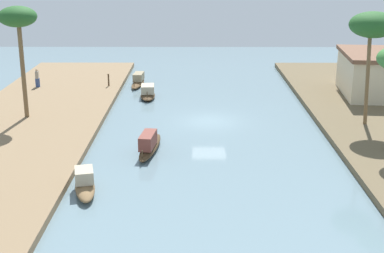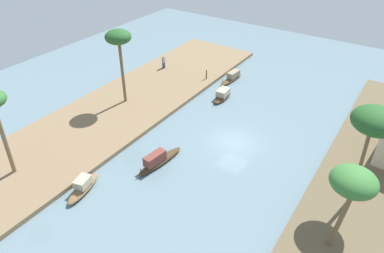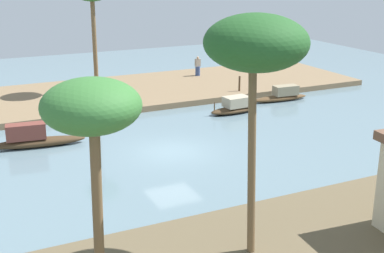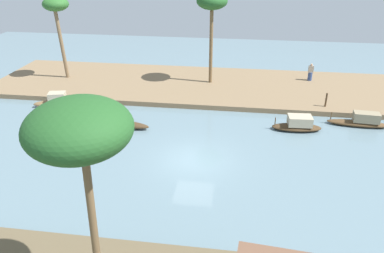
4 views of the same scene
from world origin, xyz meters
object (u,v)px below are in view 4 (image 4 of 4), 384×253
palm_tree_left_near (212,4)px  palm_tree_right_short (79,131)px  mooring_post (326,100)px  person_on_near_bank (310,73)px  palm_tree_left_far (56,8)px  sampan_foreground (57,102)px  sampan_downstream_large (361,121)px  sampan_midstream (298,125)px  sampan_with_tall_canopy (113,120)px

palm_tree_left_near → palm_tree_right_short: 23.99m
mooring_post → palm_tree_left_near: size_ratio=0.14×
person_on_near_bank → palm_tree_left_far: 23.74m
sampan_foreground → palm_tree_right_short: bearing=107.3°
sampan_downstream_large → sampan_foreground: (23.51, -0.36, 0.04)m
palm_tree_right_short → sampan_foreground: bearing=-59.4°
sampan_midstream → person_on_near_bank: size_ratio=2.19×
sampan_midstream → person_on_near_bank: (-2.16, -10.01, 0.67)m
person_on_near_bank → sampan_downstream_large: bearing=99.6°
person_on_near_bank → palm_tree_left_far: (22.90, 2.51, 5.76)m
sampan_midstream → palm_tree_left_near: (7.02, -8.18, 6.95)m
mooring_post → palm_tree_left_near: 12.32m
sampan_midstream → palm_tree_left_far: (20.74, -7.50, 6.43)m
mooring_post → palm_tree_right_short: (11.11, 19.48, 6.21)m
sampan_with_tall_canopy → palm_tree_left_far: bearing=-41.9°
sampan_downstream_large → mooring_post: 3.27m
sampan_with_tall_canopy → sampan_foreground: 6.41m
sampan_midstream → palm_tree_left_near: 12.83m
sampan_with_tall_canopy → palm_tree_left_near: 13.15m
sampan_downstream_large → palm_tree_right_short: palm_tree_right_short is taller
sampan_with_tall_canopy → palm_tree_left_far: palm_tree_left_far is taller
mooring_post → palm_tree_right_short: palm_tree_right_short is taller
person_on_near_bank → palm_tree_left_near: (9.18, 1.83, 6.28)m
sampan_with_tall_canopy → palm_tree_right_short: 16.65m
mooring_post → palm_tree_left_near: palm_tree_left_near is taller
sampan_downstream_large → person_on_near_bank: bearing=-70.1°
palm_tree_left_far → palm_tree_right_short: bearing=117.5°
sampan_downstream_large → palm_tree_right_short: (13.23, 17.05, 6.77)m
palm_tree_left_far → sampan_midstream: bearing=160.1°
sampan_foreground → palm_tree_left_far: bearing=-85.7°
sampan_downstream_large → palm_tree_left_near: (11.65, -6.89, 6.97)m
palm_tree_left_near → palm_tree_left_far: size_ratio=1.07×
person_on_near_bank → palm_tree_left_near: palm_tree_left_near is taller
palm_tree_left_near → palm_tree_left_far: 13.74m
sampan_downstream_large → person_on_near_bank: (2.46, -8.72, 0.69)m
sampan_foreground → palm_tree_left_near: size_ratio=0.48×
sampan_downstream_large → mooring_post: size_ratio=3.96×
sampan_downstream_large → palm_tree_right_short: size_ratio=0.57×
sampan_midstream → palm_tree_left_near: bearing=-52.7°
sampan_with_tall_canopy → palm_tree_left_near: bearing=-116.1°
mooring_post → palm_tree_left_near: (9.53, -4.46, 6.41)m
palm_tree_left_far → mooring_post: bearing=170.8°
sampan_with_tall_canopy → sampan_midstream: (-13.15, -1.21, -0.07)m
palm_tree_left_near → sampan_with_tall_canopy: bearing=56.8°
person_on_near_bank → palm_tree_left_near: bearing=5.1°
sampan_with_tall_canopy → sampan_midstream: 13.21m
sampan_downstream_large → sampan_midstream: sampan_downstream_large is taller
sampan_downstream_large → sampan_with_tall_canopy: size_ratio=0.87×
sampan_midstream → palm_tree_right_short: palm_tree_right_short is taller
sampan_with_tall_canopy → person_on_near_bank: person_on_near_bank is taller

